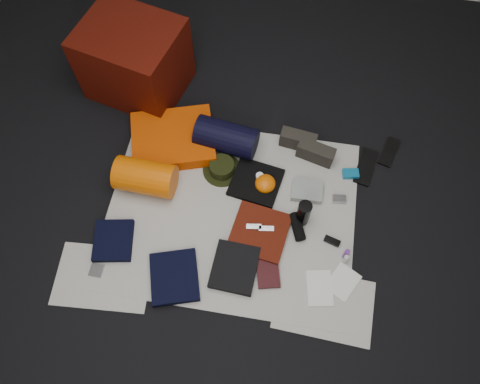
% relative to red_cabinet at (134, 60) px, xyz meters
% --- Properties ---
extents(floor, '(4.50, 4.50, 0.02)m').
position_rel_red_cabinet_xyz_m(floor, '(0.85, -0.93, -0.28)').
color(floor, black).
rests_on(floor, ground).
extents(newspaper_mat, '(1.60, 1.30, 0.01)m').
position_rel_red_cabinet_xyz_m(newspaper_mat, '(0.85, -0.93, -0.27)').
color(newspaper_mat, silver).
rests_on(newspaper_mat, floor).
extents(newspaper_sheet_front_left, '(0.61, 0.44, 0.00)m').
position_rel_red_cabinet_xyz_m(newspaper_sheet_front_left, '(0.15, -1.48, -0.27)').
color(newspaper_sheet_front_left, silver).
rests_on(newspaper_sheet_front_left, floor).
extents(newspaper_sheet_front_right, '(0.60, 0.43, 0.00)m').
position_rel_red_cabinet_xyz_m(newspaper_sheet_front_right, '(1.50, -1.43, -0.27)').
color(newspaper_sheet_front_right, silver).
rests_on(newspaper_sheet_front_right, floor).
extents(red_cabinet, '(0.76, 0.68, 0.54)m').
position_rel_red_cabinet_xyz_m(red_cabinet, '(0.00, 0.00, 0.00)').
color(red_cabinet, '#450C05').
rests_on(red_cabinet, floor).
extents(sleeping_pad, '(0.67, 0.60, 0.10)m').
position_rel_red_cabinet_xyz_m(sleeping_pad, '(0.36, -0.47, -0.21)').
color(sleeping_pad, '#CA4002').
rests_on(sleeping_pad, newspaper_mat).
extents(stuff_sack, '(0.39, 0.24, 0.23)m').
position_rel_red_cabinet_xyz_m(stuff_sack, '(0.26, -0.82, -0.15)').
color(stuff_sack, '#CF5303').
rests_on(stuff_sack, newspaper_mat).
extents(sack_strap_left, '(0.02, 0.22, 0.22)m').
position_rel_red_cabinet_xyz_m(sack_strap_left, '(0.16, -0.82, -0.16)').
color(sack_strap_left, black).
rests_on(sack_strap_left, newspaper_mat).
extents(sack_strap_right, '(0.03, 0.22, 0.22)m').
position_rel_red_cabinet_xyz_m(sack_strap_right, '(0.36, -0.82, -0.16)').
color(sack_strap_right, black).
rests_on(sack_strap_right, newspaper_mat).
extents(navy_duffel, '(0.45, 0.28, 0.22)m').
position_rel_red_cabinet_xyz_m(navy_duffel, '(0.73, -0.43, -0.16)').
color(navy_duffel, black).
rests_on(navy_duffel, newspaper_mat).
extents(boonie_brim, '(0.30, 0.30, 0.01)m').
position_rel_red_cabinet_xyz_m(boonie_brim, '(0.73, -0.63, -0.26)').
color(boonie_brim, black).
rests_on(boonie_brim, newspaper_mat).
extents(boonie_crown, '(0.17, 0.17, 0.07)m').
position_rel_red_cabinet_xyz_m(boonie_crown, '(0.73, -0.63, -0.22)').
color(boonie_crown, black).
rests_on(boonie_crown, boonie_brim).
extents(hiking_boot_left, '(0.26, 0.13, 0.12)m').
position_rel_red_cabinet_xyz_m(hiking_boot_left, '(1.22, -0.34, -0.20)').
color(hiking_boot_left, '#292620').
rests_on(hiking_boot_left, newspaper_mat).
extents(hiking_boot_right, '(0.27, 0.16, 0.13)m').
position_rel_red_cabinet_xyz_m(hiking_boot_right, '(1.35, -0.42, -0.20)').
color(hiking_boot_right, '#292620').
rests_on(hiking_boot_right, newspaper_mat).
extents(flip_flop_left, '(0.16, 0.30, 0.02)m').
position_rel_red_cabinet_xyz_m(flip_flop_left, '(1.70, -0.44, -0.26)').
color(flip_flop_left, black).
rests_on(flip_flop_left, floor).
extents(flip_flop_right, '(0.16, 0.25, 0.01)m').
position_rel_red_cabinet_xyz_m(flip_flop_right, '(1.85, -0.29, -0.26)').
color(flip_flop_right, black).
rests_on(flip_flop_right, floor).
extents(trousers_navy_a, '(0.28, 0.31, 0.04)m').
position_rel_red_cabinet_xyz_m(trousers_navy_a, '(0.15, -1.25, -0.24)').
color(trousers_navy_a, black).
rests_on(trousers_navy_a, newspaper_mat).
extents(trousers_navy_b, '(0.37, 0.39, 0.05)m').
position_rel_red_cabinet_xyz_m(trousers_navy_b, '(0.58, -1.42, -0.24)').
color(trousers_navy_b, black).
rests_on(trousers_navy_b, newspaper_mat).
extents(trousers_charcoal, '(0.28, 0.32, 0.05)m').
position_rel_red_cabinet_xyz_m(trousers_charcoal, '(0.93, -1.30, -0.24)').
color(trousers_charcoal, black).
rests_on(trousers_charcoal, newspaper_mat).
extents(black_tshirt, '(0.37, 0.35, 0.03)m').
position_rel_red_cabinet_xyz_m(black_tshirt, '(0.97, -0.69, -0.25)').
color(black_tshirt, black).
rests_on(black_tshirt, newspaper_mat).
extents(red_shirt, '(0.39, 0.39, 0.05)m').
position_rel_red_cabinet_xyz_m(red_shirt, '(1.05, -1.05, -0.24)').
color(red_shirt, '#4E1408').
rests_on(red_shirt, newspaper_mat).
extents(orange_stuff_sack, '(0.17, 0.17, 0.09)m').
position_rel_red_cabinet_xyz_m(orange_stuff_sack, '(1.04, -0.70, -0.22)').
color(orange_stuff_sack, '#CF5303').
rests_on(orange_stuff_sack, newspaper_mat).
extents(first_aid_pouch, '(0.20, 0.15, 0.05)m').
position_rel_red_cabinet_xyz_m(first_aid_pouch, '(1.32, -0.71, -0.24)').
color(first_aid_pouch, gray).
rests_on(first_aid_pouch, newspaper_mat).
extents(water_bottle, '(0.11, 0.11, 0.22)m').
position_rel_red_cabinet_xyz_m(water_bottle, '(1.31, -0.91, -0.16)').
color(water_bottle, black).
rests_on(water_bottle, newspaper_mat).
extents(speaker, '(0.13, 0.19, 0.07)m').
position_rel_red_cabinet_xyz_m(speaker, '(1.28, -0.97, -0.23)').
color(speaker, black).
rests_on(speaker, newspaper_mat).
extents(compact_camera, '(0.09, 0.06, 0.04)m').
position_rel_red_cabinet_xyz_m(compact_camera, '(1.53, -0.73, -0.25)').
color(compact_camera, '#A8A8AD').
rests_on(compact_camera, newspaper_mat).
extents(cyan_case, '(0.12, 0.09, 0.03)m').
position_rel_red_cabinet_xyz_m(cyan_case, '(1.60, -0.52, -0.25)').
color(cyan_case, '#0E5F88').
rests_on(cyan_case, newspaper_mat).
extents(toiletry_purple, '(0.04, 0.04, 0.10)m').
position_rel_red_cabinet_xyz_m(toiletry_purple, '(1.60, -1.11, -0.22)').
color(toiletry_purple, '#5E277F').
rests_on(toiletry_purple, newspaper_mat).
extents(toiletry_clear, '(0.03, 0.03, 0.08)m').
position_rel_red_cabinet_xyz_m(toiletry_clear, '(1.60, -1.14, -0.22)').
color(toiletry_clear, '#B6BBB6').
rests_on(toiletry_clear, newspaper_mat).
extents(paperback_book, '(0.18, 0.23, 0.03)m').
position_rel_red_cabinet_xyz_m(paperback_book, '(1.14, -1.29, -0.25)').
color(paperback_book, black).
rests_on(paperback_book, newspaper_mat).
extents(map_booklet, '(0.19, 0.24, 0.01)m').
position_rel_red_cabinet_xyz_m(map_booklet, '(1.46, -1.34, -0.26)').
color(map_booklet, silver).
rests_on(map_booklet, newspaper_mat).
extents(map_printout, '(0.23, 0.25, 0.01)m').
position_rel_red_cabinet_xyz_m(map_printout, '(1.60, -1.27, -0.26)').
color(map_printout, silver).
rests_on(map_printout, newspaper_mat).
extents(sunglasses, '(0.11, 0.07, 0.03)m').
position_rel_red_cabinet_xyz_m(sunglasses, '(1.51, -1.02, -0.25)').
color(sunglasses, black).
rests_on(sunglasses, newspaper_mat).
extents(key_cluster, '(0.08, 0.08, 0.01)m').
position_rel_red_cabinet_xyz_m(key_cluster, '(0.10, -1.45, -0.26)').
color(key_cluster, '#A8A8AD').
rests_on(key_cluster, newspaper_mat).
extents(tape_roll, '(0.05, 0.05, 0.04)m').
position_rel_red_cabinet_xyz_m(tape_roll, '(0.99, -0.66, -0.22)').
color(tape_roll, silver).
rests_on(tape_roll, black_tshirt).
extents(energy_bar_a, '(0.10, 0.05, 0.01)m').
position_rel_red_cabinet_xyz_m(energy_bar_a, '(1.01, -1.03, -0.21)').
color(energy_bar_a, '#A8A8AD').
rests_on(energy_bar_a, red_shirt).
extents(energy_bar_b, '(0.10, 0.05, 0.01)m').
position_rel_red_cabinet_xyz_m(energy_bar_b, '(1.09, -1.03, -0.21)').
color(energy_bar_b, '#A8A8AD').
rests_on(energy_bar_b, red_shirt).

